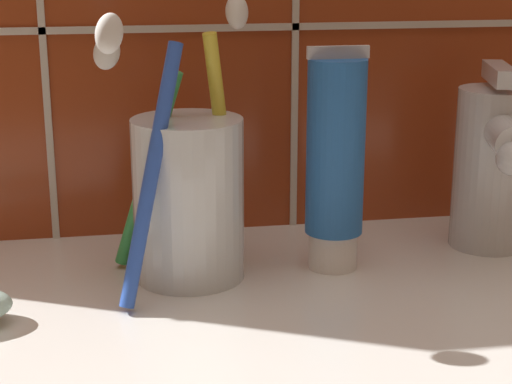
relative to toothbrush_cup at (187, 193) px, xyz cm
name	(u,v)px	position (x,y,z in cm)	size (l,w,h in cm)	color
sink_counter	(335,352)	(7.13, -10.21, -6.63)	(71.26, 39.76, 2.00)	silver
toothbrush_cup	(187,193)	(0.00, 0.00, 0.00)	(10.73, 10.50, 17.92)	silver
toothpaste_tube	(335,161)	(9.67, 0.02, 1.67)	(3.99, 3.80, 14.72)	white
sink_faucet	(494,163)	(21.56, 1.87, 0.58)	(5.48, 10.49, 12.91)	silver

